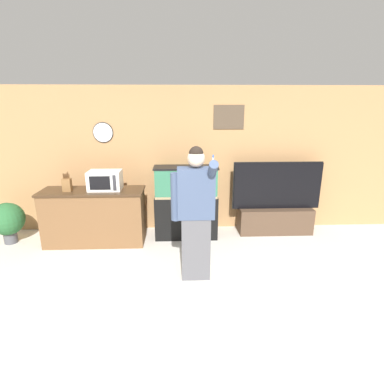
{
  "coord_description": "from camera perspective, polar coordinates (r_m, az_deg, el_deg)",
  "views": [
    {
      "loc": [
        -0.24,
        -2.82,
        2.29
      ],
      "look_at": [
        -0.08,
        1.37,
        1.05
      ],
      "focal_mm": 28.0,
      "sensor_mm": 36.0,
      "label": 1
    }
  ],
  "objects": [
    {
      "name": "wall_back_paneled",
      "position": [
        5.48,
        0.28,
        6.08
      ],
      "size": [
        10.0,
        0.08,
        2.6
      ],
      "color": "#A87A4C",
      "rests_on": "ground_plane"
    },
    {
      "name": "counter_island",
      "position": [
        5.3,
        -18.06,
        -4.5
      ],
      "size": [
        1.68,
        0.58,
        0.94
      ],
      "color": "brown",
      "rests_on": "ground_plane"
    },
    {
      "name": "microwave",
      "position": [
        5.09,
        -16.22,
        2.16
      ],
      "size": [
        0.52,
        0.35,
        0.31
      ],
      "color": "white",
      "rests_on": "counter_island"
    },
    {
      "name": "person_standing",
      "position": [
        3.88,
        0.61,
        -3.99
      ],
      "size": [
        0.57,
        0.43,
        1.8
      ],
      "color": "#515156",
      "rests_on": "ground_plane"
    },
    {
      "name": "tv_on_stand",
      "position": [
        5.69,
        15.57,
        -3.73
      ],
      "size": [
        1.59,
        0.4,
        1.32
      ],
      "color": "#4C3828",
      "rests_on": "ground_plane"
    },
    {
      "name": "potted_plant",
      "position": [
        5.93,
        -31.72,
        -4.54
      ],
      "size": [
        0.55,
        0.55,
        0.71
      ],
      "color": "#4C4C51",
      "rests_on": "ground_plane"
    },
    {
      "name": "aquarium_on_stand",
      "position": [
        5.2,
        -1.13,
        -2.03
      ],
      "size": [
        1.09,
        0.38,
        1.28
      ],
      "color": "black",
      "rests_on": "ground_plane"
    },
    {
      "name": "ground_plane",
      "position": [
        3.64,
        2.22,
        -22.51
      ],
      "size": [
        18.0,
        18.0,
        0.0
      ],
      "primitive_type": "plane",
      "color": "beige"
    },
    {
      "name": "knife_block",
      "position": [
        5.2,
        -22.71,
        1.32
      ],
      "size": [
        0.13,
        0.1,
        0.32
      ],
      "color": "brown",
      "rests_on": "counter_island"
    }
  ]
}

